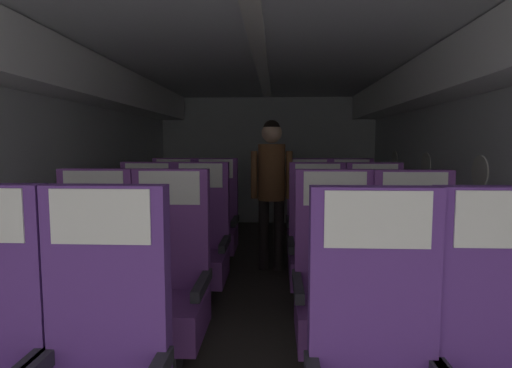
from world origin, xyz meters
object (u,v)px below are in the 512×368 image
(seat_b_right_aisle, at_px, (416,293))
(seat_c_right_window, at_px, (318,248))
(seat_b_left_aisle, at_px, (167,287))
(seat_b_right_window, at_px, (335,290))
(seat_c_left_aisle, at_px, (200,246))
(seat_d_right_window, at_px, (309,224))
(seat_c_right_aisle, at_px, (376,249))
(flight_attendant, at_px, (272,179))
(seat_b_left_window, at_px, (91,286))
(seat_d_left_window, at_px, (172,223))
(seat_d_left_aisle, at_px, (215,224))
(seat_d_right_aisle, at_px, (352,225))
(seat_c_left_window, at_px, (145,245))

(seat_b_right_aisle, distance_m, seat_c_right_window, 1.09)
(seat_b_left_aisle, bearing_deg, seat_b_right_window, 0.20)
(seat_b_right_window, height_order, seat_c_left_aisle, same)
(seat_c_left_aisle, height_order, seat_d_right_window, same)
(seat_c_right_aisle, bearing_deg, seat_c_left_aisle, 179.54)
(seat_c_left_aisle, bearing_deg, flight_attendant, 58.83)
(seat_c_right_aisle, bearing_deg, seat_b_left_window, -153.05)
(seat_c_right_window, height_order, seat_d_left_window, same)
(seat_d_left_aisle, bearing_deg, seat_d_right_aisle, 0.22)
(seat_b_left_aisle, height_order, seat_d_right_aisle, same)
(seat_b_right_window, relative_size, seat_d_left_window, 1.00)
(seat_c_left_window, xyz_separation_m, flight_attendant, (1.03, 0.95, 0.48))
(seat_b_right_aisle, height_order, seat_c_right_aisle, same)
(seat_d_left_window, distance_m, flight_attendant, 1.15)
(seat_b_right_aisle, height_order, seat_d_right_window, same)
(seat_b_right_window, height_order, seat_d_left_window, same)
(seat_b_left_aisle, distance_m, seat_c_right_aisle, 1.73)
(seat_c_right_aisle, bearing_deg, seat_d_left_window, 152.85)
(seat_c_left_window, xyz_separation_m, seat_d_left_aisle, (0.44, 0.97, 0.00))
(seat_d_right_window, bearing_deg, seat_c_left_aisle, -135.07)
(seat_c_left_aisle, height_order, seat_d_right_aisle, same)
(flight_attendant, bearing_deg, seat_d_right_window, 17.38)
(seat_b_right_window, distance_m, flight_attendant, 2.03)
(seat_b_right_window, distance_m, seat_d_right_aisle, 2.00)
(seat_b_left_window, xyz_separation_m, seat_d_left_aisle, (0.45, 1.95, 0.00))
(flight_attendant, bearing_deg, seat_c_right_window, -53.15)
(seat_c_right_window, bearing_deg, flight_attendant, 111.78)
(seat_b_left_aisle, relative_size, seat_b_right_window, 1.00)
(seat_b_right_aisle, height_order, flight_attendant, flight_attendant)
(seat_b_right_window, xyz_separation_m, seat_c_right_window, (-0.01, 0.97, 0.00))
(seat_b_left_aisle, xyz_separation_m, seat_d_left_aisle, (-0.01, 1.95, 0.00))
(seat_b_left_aisle, height_order, seat_c_right_window, same)
(seat_d_right_aisle, distance_m, flight_attendant, 0.97)
(seat_d_left_window, bearing_deg, seat_d_right_aisle, 0.46)
(flight_attendant, bearing_deg, seat_b_left_window, -103.40)
(seat_c_right_aisle, relative_size, seat_c_right_window, 1.00)
(seat_d_left_window, distance_m, seat_d_right_aisle, 1.89)
(seat_c_left_aisle, distance_m, seat_c_right_window, 0.96)
(seat_c_right_aisle, distance_m, flight_attendant, 1.37)
(seat_c_left_aisle, distance_m, seat_d_left_window, 1.07)
(seat_b_left_aisle, distance_m, seat_d_right_aisle, 2.42)
(seat_c_left_window, relative_size, seat_d_right_window, 1.00)
(seat_b_right_aisle, bearing_deg, seat_d_right_window, 102.73)
(seat_c_left_window, bearing_deg, seat_b_right_window, -34.43)
(seat_b_left_aisle, xyz_separation_m, seat_c_left_aisle, (0.01, 0.98, 0.00))
(seat_c_left_aisle, xyz_separation_m, seat_d_left_window, (-0.47, 0.96, 0.00))
(seat_d_left_window, xyz_separation_m, seat_d_right_aisle, (1.89, 0.02, 0.00))
(seat_b_right_aisle, distance_m, seat_c_left_aisle, 1.74)
(seat_c_left_window, xyz_separation_m, seat_c_right_window, (1.42, -0.01, 0.00))
(seat_c_left_aisle, relative_size, seat_d_left_aisle, 1.00)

